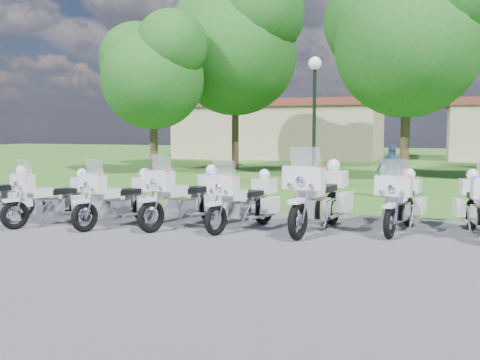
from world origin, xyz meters
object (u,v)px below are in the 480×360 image
(motorcycle_3, at_px, (121,197))
(motorcycle_7, at_px, (401,200))
(bystander_c, at_px, (392,172))
(motorcycle_4, at_px, (187,196))
(motorcycle_5, at_px, (245,199))
(motorcycle_6, at_px, (319,195))
(lamp_post, at_px, (315,91))
(motorcycle_2, at_px, (55,197))

(motorcycle_3, xyz_separation_m, motorcycle_7, (5.77, 1.43, 0.02))
(motorcycle_3, height_order, bystander_c, bystander_c)
(motorcycle_4, relative_size, motorcycle_5, 1.05)
(motorcycle_7, bearing_deg, motorcycle_4, 22.49)
(motorcycle_6, xyz_separation_m, motorcycle_7, (1.59, 0.54, -0.10))
(motorcycle_4, height_order, lamp_post, lamp_post)
(lamp_post, bearing_deg, motorcycle_4, -98.58)
(motorcycle_3, xyz_separation_m, motorcycle_4, (1.39, 0.42, 0.04))
(motorcycle_2, height_order, lamp_post, lamp_post)
(motorcycle_6, bearing_deg, bystander_c, -89.93)
(motorcycle_4, bearing_deg, motorcycle_3, 39.48)
(motorcycle_4, xyz_separation_m, lamp_post, (1.15, 7.62, 2.72))
(motorcycle_5, bearing_deg, motorcycle_2, 31.17)
(motorcycle_2, bearing_deg, lamp_post, -91.94)
(motorcycle_6, distance_m, lamp_post, 7.80)
(motorcycle_4, distance_m, lamp_post, 8.17)
(motorcycle_2, relative_size, motorcycle_3, 0.96)
(motorcycle_2, xyz_separation_m, motorcycle_4, (2.87, 0.73, 0.05))
(motorcycle_2, bearing_deg, motorcycle_6, -144.23)
(motorcycle_6, bearing_deg, motorcycle_4, 19.62)
(motorcycle_3, relative_size, motorcycle_7, 0.94)
(motorcycle_2, distance_m, lamp_post, 9.67)
(motorcycle_5, xyz_separation_m, bystander_c, (2.55, 6.20, 0.19))
(motorcycle_3, height_order, motorcycle_7, motorcycle_7)
(motorcycle_6, distance_m, motorcycle_7, 1.68)
(motorcycle_4, xyz_separation_m, motorcycle_7, (4.38, 1.00, -0.03))
(motorcycle_4, bearing_deg, motorcycle_2, 36.96)
(motorcycle_2, height_order, motorcycle_5, motorcycle_5)
(motorcycle_2, relative_size, bystander_c, 1.25)
(motorcycle_7, distance_m, bystander_c, 5.38)
(motorcycle_3, distance_m, motorcycle_7, 5.95)
(motorcycle_3, distance_m, bystander_c, 8.55)
(motorcycle_5, height_order, bystander_c, bystander_c)
(bystander_c, bearing_deg, motorcycle_5, 83.43)
(bystander_c, bearing_deg, motorcycle_6, 95.82)
(motorcycle_6, bearing_deg, motorcycle_2, 22.07)
(motorcycle_2, xyz_separation_m, motorcycle_3, (1.48, 0.31, 0.01))
(motorcycle_7, distance_m, lamp_post, 7.86)
(motorcycle_3, bearing_deg, lamp_post, -88.44)
(motorcycle_2, distance_m, motorcycle_3, 1.51)
(motorcycle_6, relative_size, bystander_c, 1.60)
(motorcycle_3, height_order, lamp_post, lamp_post)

